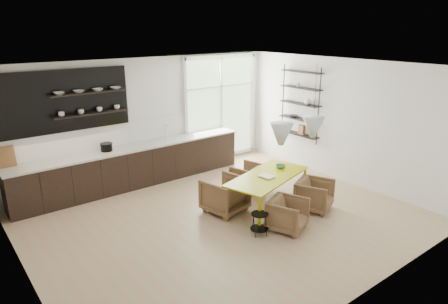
# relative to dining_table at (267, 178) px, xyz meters

# --- Properties ---
(room) EXTENTS (7.02, 6.01, 2.91)m
(room) POSITION_rel_dining_table_xyz_m (-0.39, 1.25, 0.80)
(room) COLOR tan
(room) RESTS_ON ground
(kitchen_run) EXTENTS (5.54, 0.69, 2.75)m
(kitchen_run) POSITION_rel_dining_table_xyz_m (-1.66, 2.84, -0.06)
(kitchen_run) COLOR black
(kitchen_run) RESTS_ON ground
(right_shelving) EXTENTS (0.26, 1.22, 1.90)m
(right_shelving) POSITION_rel_dining_table_xyz_m (2.39, 1.33, 0.99)
(right_shelving) COLOR black
(right_shelving) RESTS_ON ground
(dining_table) EXTENTS (2.12, 1.38, 0.71)m
(dining_table) POSITION_rel_dining_table_xyz_m (0.00, 0.00, 0.00)
(dining_table) COLOR #B0B002
(dining_table) RESTS_ON ground
(armchair_back_left) EXTENTS (0.90, 0.91, 0.71)m
(armchair_back_left) POSITION_rel_dining_table_xyz_m (-0.77, 0.42, -0.31)
(armchair_back_left) COLOR brown
(armchair_back_left) RESTS_ON ground
(armchair_back_right) EXTENTS (0.79, 0.80, 0.60)m
(armchair_back_right) POSITION_rel_dining_table_xyz_m (0.34, 0.98, -0.36)
(armchair_back_right) COLOR brown
(armchair_back_right) RESTS_ON ground
(armchair_front_left) EXTENTS (0.84, 0.85, 0.60)m
(armchair_front_left) POSITION_rel_dining_table_xyz_m (-0.33, -0.89, -0.36)
(armchair_front_left) COLOR brown
(armchair_front_left) RESTS_ON ground
(armchair_front_right) EXTENTS (0.89, 0.90, 0.63)m
(armchair_front_right) POSITION_rel_dining_table_xyz_m (0.72, -0.64, -0.35)
(armchair_front_right) COLOR brown
(armchair_front_right) RESTS_ON ground
(wire_stool) EXTENTS (0.33, 0.33, 0.41)m
(wire_stool) POSITION_rel_dining_table_xyz_m (-0.86, -0.72, -0.40)
(wire_stool) COLOR black
(wire_stool) RESTS_ON ground
(table_book) EXTENTS (0.26, 0.32, 0.03)m
(table_book) POSITION_rel_dining_table_xyz_m (-0.18, -0.06, 0.06)
(table_book) COLOR white
(table_book) RESTS_ON dining_table
(table_bowl) EXTENTS (0.27, 0.27, 0.06)m
(table_bowl) POSITION_rel_dining_table_xyz_m (0.53, 0.16, 0.08)
(table_bowl) COLOR #48784E
(table_bowl) RESTS_ON dining_table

